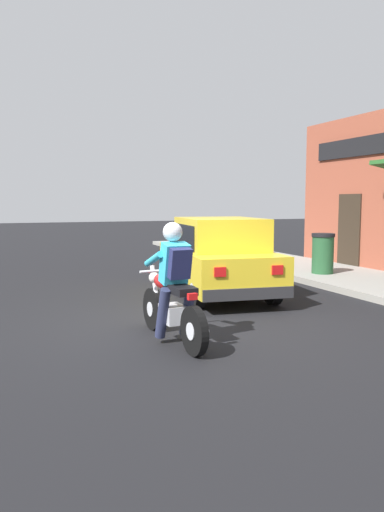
% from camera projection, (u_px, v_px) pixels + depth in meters
% --- Properties ---
extents(ground_plane, '(80.00, 80.00, 0.00)m').
position_uv_depth(ground_plane, '(177.00, 323.00, 7.78)').
color(ground_plane, black).
extents(sidewalk_curb, '(2.60, 22.00, 0.14)m').
position_uv_depth(sidewalk_curb, '(333.00, 275.00, 12.49)').
color(sidewalk_curb, gray).
rests_on(sidewalk_curb, ground).
extents(motorcycle_with_rider, '(0.58, 2.02, 1.62)m').
position_uv_depth(motorcycle_with_rider, '(172.00, 292.00, 6.68)').
color(motorcycle_with_rider, black).
rests_on(motorcycle_with_rider, ground).
extents(car_hatchback, '(2.12, 3.96, 1.57)m').
position_uv_depth(car_hatchback, '(217.00, 258.00, 10.03)').
color(car_hatchback, black).
rests_on(car_hatchback, ground).
extents(trash_bin, '(0.56, 0.56, 0.98)m').
position_uv_depth(trash_bin, '(323.00, 253.00, 12.18)').
color(trash_bin, '#23512D').
rests_on(trash_bin, sidewalk_curb).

